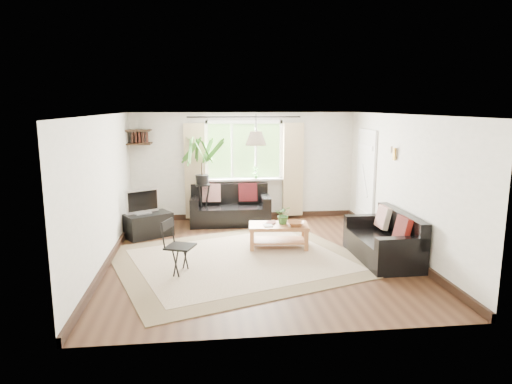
{
  "coord_description": "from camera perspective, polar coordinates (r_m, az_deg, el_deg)",
  "views": [
    {
      "loc": [
        -0.9,
        -7.42,
        2.55
      ],
      "look_at": [
        0.0,
        0.4,
        1.05
      ],
      "focal_mm": 32.0,
      "sensor_mm": 36.0,
      "label": 1
    }
  ],
  "objects": [
    {
      "name": "corner_shelf",
      "position": [
        10.03,
        -14.39,
        6.68
      ],
      "size": [
        0.5,
        0.5,
        0.34
      ],
      "primitive_type": null,
      "color": "black",
      "rests_on": "wall_back"
    },
    {
      "name": "folding_chair",
      "position": [
        7.08,
        -9.45,
        -6.86
      ],
      "size": [
        0.56,
        0.56,
        0.84
      ],
      "primitive_type": null,
      "rotation": [
        0.0,
        0.0,
        1.2
      ],
      "color": "black",
      "rests_on": "floor"
    },
    {
      "name": "tv",
      "position": [
        9.13,
        -14.03,
        -1.09
      ],
      "size": [
        0.69,
        0.53,
        0.51
      ],
      "primitive_type": null,
      "rotation": [
        0.0,
        0.0,
        0.54
      ],
      "color": "#A5A5AA",
      "rests_on": "tv_stand"
    },
    {
      "name": "wall_sconce",
      "position": [
        8.45,
        16.75,
        4.83
      ],
      "size": [
        0.12,
        0.12,
        0.28
      ],
      "primitive_type": null,
      "color": "beige",
      "rests_on": "wall_right"
    },
    {
      "name": "wall_back",
      "position": [
        10.3,
        -1.5,
        3.25
      ],
      "size": [
        5.0,
        0.02,
        2.4
      ],
      "primitive_type": "cube",
      "color": "white",
      "rests_on": "floor"
    },
    {
      "name": "wall_right",
      "position": [
        8.27,
        17.81,
        0.88
      ],
      "size": [
        0.02,
        5.5,
        2.4
      ],
      "primitive_type": "cube",
      "color": "white",
      "rests_on": "floor"
    },
    {
      "name": "ceiling",
      "position": [
        7.47,
        0.36,
        9.64
      ],
      "size": [
        5.5,
        5.5,
        0.0
      ],
      "primitive_type": "plane",
      "rotation": [
        3.14,
        0.0,
        0.0
      ],
      "color": "white",
      "rests_on": "floor"
    },
    {
      "name": "window",
      "position": [
        10.22,
        -1.49,
        5.16
      ],
      "size": [
        2.5,
        0.16,
        2.16
      ],
      "primitive_type": null,
      "color": "white",
      "rests_on": "wall_back"
    },
    {
      "name": "floor",
      "position": [
        7.89,
        0.34,
        -8.05
      ],
      "size": [
        5.5,
        5.5,
        0.0
      ],
      "primitive_type": "plane",
      "color": "black",
      "rests_on": "ground"
    },
    {
      "name": "door",
      "position": [
        9.84,
        13.54,
        1.43
      ],
      "size": [
        0.06,
        0.96,
        2.06
      ],
      "primitive_type": "cube",
      "color": "silver",
      "rests_on": "wall_right"
    },
    {
      "name": "rug",
      "position": [
        7.7,
        -2.02,
        -8.45
      ],
      "size": [
        4.81,
        4.47,
        0.02
      ],
      "primitive_type": "cube",
      "rotation": [
        0.0,
        0.0,
        0.34
      ],
      "color": "beige",
      "rests_on": "floor"
    },
    {
      "name": "sofa_right",
      "position": [
        7.92,
        15.53,
        -5.49
      ],
      "size": [
        1.64,
        0.84,
        0.77
      ],
      "primitive_type": null,
      "rotation": [
        0.0,
        0.0,
        -1.55
      ],
      "color": "black",
      "rests_on": "floor"
    },
    {
      "name": "palm_stand",
      "position": [
        9.87,
        -6.73,
        1.4
      ],
      "size": [
        0.86,
        0.86,
        1.91
      ],
      "primitive_type": null,
      "rotation": [
        0.0,
        0.0,
        -0.18
      ],
      "color": "black",
      "rests_on": "floor"
    },
    {
      "name": "pendant_lamp",
      "position": [
        7.89,
        0.0,
        7.16
      ],
      "size": [
        0.36,
        0.36,
        0.54
      ],
      "primitive_type": null,
      "color": "beige",
      "rests_on": "ceiling"
    },
    {
      "name": "table_plant",
      "position": [
        8.27,
        3.49,
        -2.85
      ],
      "size": [
        0.37,
        0.35,
        0.34
      ],
      "primitive_type": "imported",
      "rotation": [
        0.0,
        0.0,
        -0.32
      ],
      "color": "#346428",
      "rests_on": "coffee_table"
    },
    {
      "name": "bowl",
      "position": [
        8.18,
        5.04,
        -3.97
      ],
      "size": [
        0.36,
        0.36,
        0.08
      ],
      "primitive_type": "imported",
      "rotation": [
        0.0,
        0.0,
        -0.19
      ],
      "color": "brown",
      "rests_on": "coffee_table"
    },
    {
      "name": "coffee_table",
      "position": [
        8.31,
        2.82,
        -5.52
      ],
      "size": [
        1.12,
        0.69,
        0.43
      ],
      "primitive_type": null,
      "rotation": [
        0.0,
        0.0,
        -0.11
      ],
      "color": "brown",
      "rests_on": "floor"
    },
    {
      "name": "sill_plant",
      "position": [
        10.22,
        -0.04,
        2.43
      ],
      "size": [
        0.14,
        0.1,
        0.27
      ],
      "primitive_type": "imported",
      "color": "#2D6023",
      "rests_on": "window"
    },
    {
      "name": "tv_stand",
      "position": [
        9.23,
        -13.28,
        -4.05
      ],
      "size": [
        0.99,
        0.86,
        0.47
      ],
      "primitive_type": "cube",
      "rotation": [
        0.0,
        0.0,
        0.54
      ],
      "color": "black",
      "rests_on": "floor"
    },
    {
      "name": "sofa_back",
      "position": [
        9.93,
        -3.25,
        -1.72
      ],
      "size": [
        1.73,
        0.89,
        0.8
      ],
      "primitive_type": null,
      "rotation": [
        0.0,
        0.0,
        -0.02
      ],
      "color": "black",
      "rests_on": "floor"
    },
    {
      "name": "book_b",
      "position": [
        8.35,
        1.33,
        -3.81
      ],
      "size": [
        0.23,
        0.26,
        0.02
      ],
      "primitive_type": "imported",
      "rotation": [
        0.0,
        0.0,
        -0.36
      ],
      "color": "#582A23",
      "rests_on": "coffee_table"
    },
    {
      "name": "wall_left",
      "position": [
        7.71,
        -18.44,
        0.15
      ],
      "size": [
        0.02,
        5.5,
        2.4
      ],
      "primitive_type": "cube",
      "color": "white",
      "rests_on": "floor"
    },
    {
      "name": "book_a",
      "position": [
        8.15,
        0.97,
        -4.2
      ],
      "size": [
        0.16,
        0.21,
        0.02
      ],
      "primitive_type": "imported",
      "rotation": [
        0.0,
        0.0,
        0.02
      ],
      "color": "silver",
      "rests_on": "coffee_table"
    },
    {
      "name": "wall_front",
      "position": [
        4.94,
        4.21,
        -5.07
      ],
      "size": [
        5.0,
        0.02,
        2.4
      ],
      "primitive_type": "cube",
      "color": "white",
      "rests_on": "floor"
    }
  ]
}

